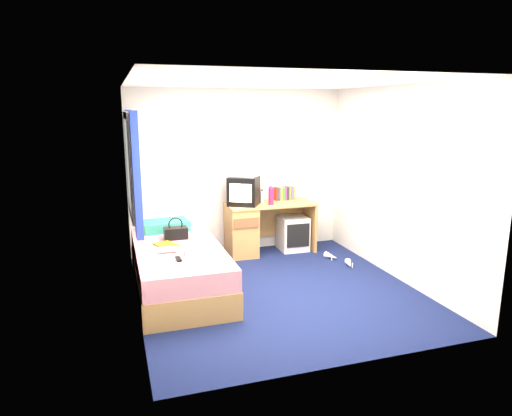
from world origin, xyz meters
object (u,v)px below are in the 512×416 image
object	(u,v)px
pink_water_bottle	(271,196)
remote_control	(178,259)
pillow	(165,226)
picture_frame	(294,194)
aerosol_can	(262,197)
crt_tv	(244,191)
vcr	(244,174)
water_bottle	(168,250)
colour_swatch_fan	(185,259)
magazine	(166,245)
bed	(179,269)
handbag	(176,232)
desk	(252,227)
towel	(199,251)
white_heels	(340,260)
storage_cube	(293,233)

from	to	relation	value
pink_water_bottle	remote_control	xyz separation A→B (m)	(-1.55, -1.43, -0.32)
pillow	picture_frame	distance (m)	2.10
pink_water_bottle	aerosol_can	xyz separation A→B (m)	(-0.07, 0.19, -0.03)
crt_tv	vcr	bearing A→B (deg)	90.00
water_bottle	remote_control	bearing A→B (deg)	-74.98
colour_swatch_fan	pink_water_bottle	bearing A→B (deg)	44.05
vcr	magazine	size ratio (longest dim) A/B	1.35
bed	crt_tv	bearing A→B (deg)	44.33
colour_swatch_fan	remote_control	size ratio (longest dim) A/B	1.38
handbag	desk	bearing A→B (deg)	31.42
handbag	colour_swatch_fan	world-z (taller)	handbag
bed	handbag	xyz separation A→B (m)	(0.02, 0.35, 0.35)
pillow	towel	xyz separation A→B (m)	(0.23, -1.15, -0.02)
pink_water_bottle	white_heels	size ratio (longest dim) A/B	0.41
storage_cube	picture_frame	world-z (taller)	picture_frame
storage_cube	water_bottle	size ratio (longest dim) A/B	2.58
storage_cube	desk	bearing A→B (deg)	-179.57
colour_swatch_fan	water_bottle	bearing A→B (deg)	116.04
bed	desk	world-z (taller)	desk
crt_tv	water_bottle	world-z (taller)	crt_tv
water_bottle	remote_control	size ratio (longest dim) A/B	1.25
pillow	handbag	xyz separation A→B (m)	(0.08, -0.44, 0.01)
pillow	desk	world-z (taller)	desk
pink_water_bottle	water_bottle	xyz separation A→B (m)	(-1.63, -1.15, -0.30)
handbag	colour_swatch_fan	distance (m)	0.83
magazine	pink_water_bottle	bearing A→B (deg)	28.10
aerosol_can	picture_frame	bearing A→B (deg)	12.72
colour_swatch_fan	white_heels	bearing A→B (deg)	18.81
desk	remote_control	size ratio (longest dim) A/B	8.12
desk	storage_cube	xyz separation A→B (m)	(0.64, -0.01, -0.15)
pillow	white_heels	bearing A→B (deg)	-11.71
bed	magazine	distance (m)	0.32
crt_tv	picture_frame	distance (m)	0.89
vcr	white_heels	xyz separation A→B (m)	(1.17, -0.79, -1.16)
pink_water_bottle	crt_tv	bearing A→B (deg)	161.76
pillow	storage_cube	size ratio (longest dim) A/B	1.15
desk	picture_frame	bearing A→B (deg)	14.56
storage_cube	crt_tv	size ratio (longest dim) A/B	0.94
bed	desk	xyz separation A→B (m)	(1.24, 1.09, 0.14)
bed	pillow	xyz separation A→B (m)	(-0.06, 0.79, 0.34)
desk	white_heels	bearing A→B (deg)	-36.93
crt_tv	magazine	distance (m)	1.64
bed	water_bottle	world-z (taller)	water_bottle
white_heels	pink_water_bottle	bearing A→B (deg)	140.38
handbag	remote_control	distance (m)	0.82
crt_tv	picture_frame	bearing A→B (deg)	42.21
vcr	handbag	size ratio (longest dim) A/B	1.31
storage_cube	colour_swatch_fan	distance (m)	2.46
handbag	white_heels	size ratio (longest dim) A/B	0.48
pillow	desk	size ratio (longest dim) A/B	0.46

